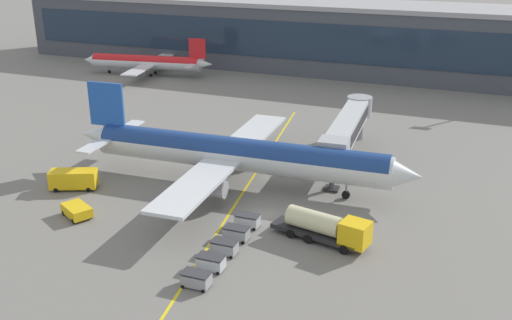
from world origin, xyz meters
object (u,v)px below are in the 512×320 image
object	(u,v)px
baggage_cart_0	(196,279)
baggage_cart_4	(248,220)
lavatory_truck	(72,179)
baggage_cart_3	(236,233)
baggage_cart_1	(211,262)
fuel_tanker	(326,227)
baggage_cart_2	(224,247)
pushback_tug	(77,210)
main_airliner	(237,154)
commuter_jet_far	(147,62)

from	to	relation	value
baggage_cart_0	baggage_cart_4	size ratio (longest dim) A/B	1.00
lavatory_truck	baggage_cart_3	xyz separation A→B (m)	(24.72, -4.40, -0.64)
baggage_cart_1	baggage_cart_3	xyz separation A→B (m)	(-0.14, 6.40, 0.00)
fuel_tanker	baggage_cart_0	size ratio (longest dim) A/B	4.13
baggage_cart_2	baggage_cart_4	bearing A→B (deg)	91.25
pushback_tug	baggage_cart_0	world-z (taller)	baggage_cart_0
fuel_tanker	baggage_cart_4	bearing A→B (deg)	178.69
baggage_cart_3	main_airliner	bearing A→B (deg)	113.71
baggage_cart_1	commuter_jet_far	world-z (taller)	commuter_jet_far
baggage_cart_0	baggage_cart_2	size ratio (longest dim) A/B	1.00
baggage_cart_3	pushback_tug	bearing A→B (deg)	-173.97
pushback_tug	baggage_cart_1	bearing A→B (deg)	-12.85
lavatory_truck	baggage_cart_1	world-z (taller)	lavatory_truck
baggage_cart_1	fuel_tanker	bearing A→B (deg)	46.73
pushback_tug	baggage_cart_1	world-z (taller)	baggage_cart_1
main_airliner	baggage_cart_0	distance (m)	24.46
baggage_cart_4	commuter_jet_far	distance (m)	79.24
main_airliner	pushback_tug	distance (m)	20.75
baggage_cart_0	baggage_cart_2	distance (m)	6.40
main_airliner	baggage_cart_1	xyz separation A→B (m)	(6.20, -20.20, -3.36)
baggage_cart_0	pushback_tug	bearing A→B (deg)	158.53
baggage_cart_3	baggage_cart_4	distance (m)	3.20
baggage_cart_3	commuter_jet_far	bearing A→B (deg)	128.47
commuter_jet_far	lavatory_truck	bearing A→B (deg)	-66.33
pushback_tug	fuel_tanker	bearing A→B (deg)	10.12
lavatory_truck	baggage_cart_3	size ratio (longest dim) A/B	2.32
main_airliner	lavatory_truck	size ratio (longest dim) A/B	7.46
baggage_cart_1	baggage_cart_4	distance (m)	9.60
fuel_tanker	baggage_cart_2	distance (m)	10.89
commuter_jet_far	fuel_tanker	bearing A→B (deg)	-45.56
baggage_cart_0	baggage_cart_2	bearing A→B (deg)	91.25
pushback_tug	baggage_cart_4	distance (m)	19.70
baggage_cart_2	baggage_cart_4	distance (m)	6.40
main_airliner	baggage_cart_0	world-z (taller)	main_airliner
fuel_tanker	lavatory_truck	xyz separation A→B (m)	(-33.70, 1.40, -0.32)
baggage_cart_2	baggage_cart_3	xyz separation A→B (m)	(-0.07, 3.20, 0.00)
lavatory_truck	baggage_cart_2	distance (m)	25.94
main_airliner	commuter_jet_far	size ratio (longest dim) A/B	1.48
baggage_cart_0	baggage_cart_4	bearing A→B (deg)	91.25
baggage_cart_1	commuter_jet_far	bearing A→B (deg)	125.92
fuel_tanker	main_airliner	bearing A→B (deg)	144.29
main_airliner	baggage_cart_1	size ratio (longest dim) A/B	17.32
baggage_cart_0	lavatory_truck	bearing A→B (deg)	150.69
main_airliner	lavatory_truck	xyz separation A→B (m)	(-18.66, -9.41, -2.72)
baggage_cart_1	baggage_cart_2	xyz separation A→B (m)	(-0.07, 3.20, 0.00)
baggage_cart_3	baggage_cart_1	bearing A→B (deg)	-88.75
baggage_cart_1	commuter_jet_far	xyz separation A→B (m)	(-50.98, 70.39, 2.28)
main_airliner	fuel_tanker	distance (m)	18.68
main_airliner	baggage_cart_2	size ratio (longest dim) A/B	17.32
pushback_tug	commuter_jet_far	xyz separation A→B (m)	(-31.77, 66.01, 2.22)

